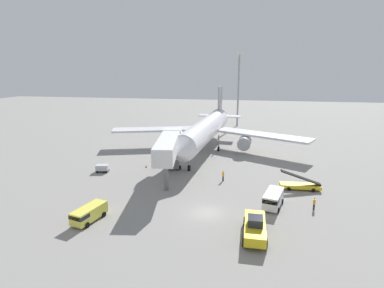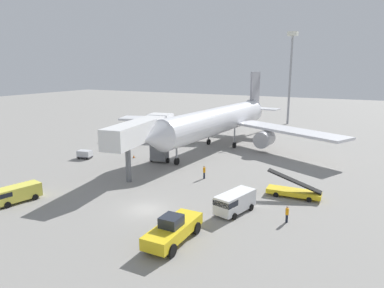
# 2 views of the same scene
# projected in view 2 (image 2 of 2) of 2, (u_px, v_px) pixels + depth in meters

# --- Properties ---
(ground_plane) EXTENTS (300.00, 300.00, 0.00)m
(ground_plane) POSITION_uv_depth(u_px,v_px,m) (146.00, 209.00, 37.08)
(ground_plane) COLOR gray
(airplane_at_gate) EXTENTS (46.39, 44.03, 13.80)m
(airplane_at_gate) POSITION_uv_depth(u_px,v_px,m) (220.00, 120.00, 64.94)
(airplane_at_gate) COLOR silver
(airplane_at_gate) RESTS_ON ground
(jet_bridge) EXTENTS (5.62, 16.68, 7.67)m
(jet_bridge) POSITION_uv_depth(u_px,v_px,m) (145.00, 132.00, 49.52)
(jet_bridge) COLOR silver
(jet_bridge) RESTS_ON ground
(pushback_tug) EXTENTS (2.63, 6.82, 2.51)m
(pushback_tug) POSITION_uv_depth(u_px,v_px,m) (173.00, 230.00, 29.93)
(pushback_tug) COLOR yellow
(pushback_tug) RESTS_ON ground
(belt_loader_truck) EXTENTS (6.21, 2.17, 3.02)m
(belt_loader_truck) POSITION_uv_depth(u_px,v_px,m) (294.00, 191.00, 40.44)
(belt_loader_truck) COLOR yellow
(belt_loader_truck) RESTS_ON ground
(service_van_near_left) EXTENTS (3.21, 5.34, 2.13)m
(service_van_near_left) POSITION_uv_depth(u_px,v_px,m) (234.00, 202.00, 35.98)
(service_van_near_left) COLOR white
(service_van_near_left) RESTS_ON ground
(service_van_far_right) EXTENTS (2.95, 5.19, 1.83)m
(service_van_far_right) POSITION_uv_depth(u_px,v_px,m) (16.00, 193.00, 38.81)
(service_van_far_right) COLOR #E5DB4C
(service_van_far_right) RESTS_ON ground
(baggage_cart_near_center) EXTENTS (2.45, 1.84, 1.35)m
(baggage_cart_near_center) POSITION_uv_depth(u_px,v_px,m) (85.00, 154.00, 57.53)
(baggage_cart_near_center) COLOR #38383D
(baggage_cart_near_center) RESTS_ON ground
(ground_crew_worker_foreground) EXTENTS (0.33, 0.33, 1.68)m
(ground_crew_worker_foreground) POSITION_uv_depth(u_px,v_px,m) (287.00, 214.00, 33.81)
(ground_crew_worker_foreground) COLOR #1E2333
(ground_crew_worker_foreground) RESTS_ON ground
(ground_crew_worker_midground) EXTENTS (0.45, 0.45, 1.80)m
(ground_crew_worker_midground) POSITION_uv_depth(u_px,v_px,m) (204.00, 172.00, 47.10)
(ground_crew_worker_midground) COLOR #1E2333
(ground_crew_worker_midground) RESTS_ON ground
(safety_cone_alpha) EXTENTS (0.35, 0.35, 0.53)m
(safety_cone_alpha) POSITION_uv_depth(u_px,v_px,m) (134.00, 156.00, 57.99)
(safety_cone_alpha) COLOR black
(safety_cone_alpha) RESTS_ON ground
(apron_light_mast) EXTENTS (2.40, 2.40, 23.55)m
(apron_light_mast) POSITION_uv_depth(u_px,v_px,m) (291.00, 60.00, 89.12)
(apron_light_mast) COLOR #93969B
(apron_light_mast) RESTS_ON ground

